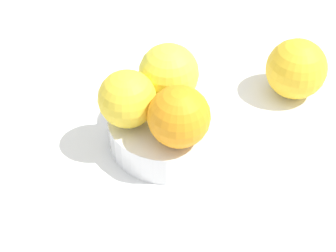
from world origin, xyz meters
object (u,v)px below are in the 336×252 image
object	(u,v)px
fruit_bowl	(168,129)
orange_loose_0	(296,69)
orange_in_bowl_1	(169,73)
orange_in_bowl_2	(128,101)
orange_in_bowl_0	(179,117)

from	to	relation	value
fruit_bowl	orange_loose_0	xyz separation A→B (cm)	(-6.53, 18.63, 2.17)
orange_in_bowl_1	orange_in_bowl_2	bearing A→B (deg)	-53.82
orange_in_bowl_0	orange_in_bowl_1	size ratio (longest dim) A/B	0.96
orange_loose_0	orange_in_bowl_2	bearing A→B (deg)	-73.53
fruit_bowl	orange_in_bowl_2	bearing A→B (deg)	-85.34
fruit_bowl	orange_loose_0	bearing A→B (deg)	109.32
orange_in_bowl_0	orange_in_bowl_1	bearing A→B (deg)	179.25
fruit_bowl	orange_in_bowl_0	distance (cm)	7.07
orange_in_bowl_2	orange_in_bowl_1	bearing A→B (deg)	126.18
fruit_bowl	orange_in_bowl_1	size ratio (longest dim) A/B	1.99
fruit_bowl	orange_in_bowl_1	distance (cm)	6.94
orange_in_bowl_2	orange_loose_0	world-z (taller)	orange_in_bowl_2
orange_in_bowl_1	orange_in_bowl_2	xyz separation A→B (cm)	(4.00, -5.47, -0.27)
orange_in_bowl_2	orange_loose_0	xyz separation A→B (cm)	(-6.92, 23.42, -3.46)
orange_in_bowl_0	orange_in_bowl_1	distance (cm)	7.69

